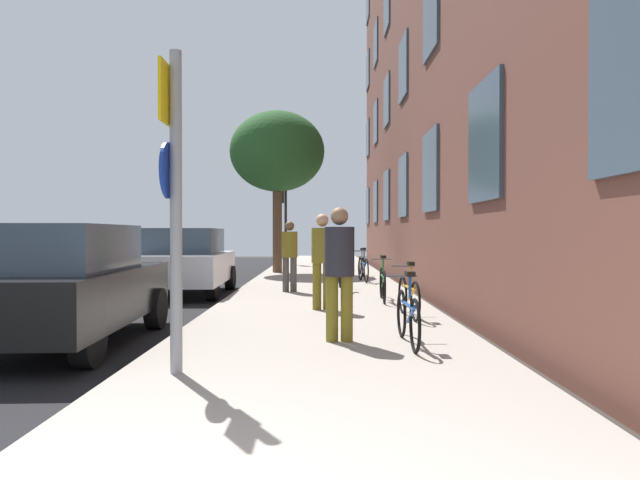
# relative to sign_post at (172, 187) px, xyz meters

# --- Properties ---
(ground_plane) EXTENTS (41.80, 41.80, 0.00)m
(ground_plane) POSITION_rel_sign_post_xyz_m (-1.98, 11.49, -1.97)
(ground_plane) COLOR #332D28
(road_asphalt) EXTENTS (7.00, 38.00, 0.01)m
(road_asphalt) POSITION_rel_sign_post_xyz_m (-4.08, 11.49, -1.97)
(road_asphalt) COLOR black
(road_asphalt) RESTS_ON ground
(sidewalk) EXTENTS (4.20, 38.00, 0.12)m
(sidewalk) POSITION_rel_sign_post_xyz_m (1.52, 11.49, -1.91)
(sidewalk) COLOR #9E9389
(sidewalk) RESTS_ON ground
(sign_post) EXTENTS (0.16, 0.60, 3.21)m
(sign_post) POSITION_rel_sign_post_xyz_m (0.00, 0.00, 0.00)
(sign_post) COLOR gray
(sign_post) RESTS_ON sidewalk
(traffic_light) EXTENTS (0.43, 0.24, 3.61)m
(traffic_light) POSITION_rel_sign_post_xyz_m (-0.20, 20.84, 0.62)
(traffic_light) COLOR black
(traffic_light) RESTS_ON sidewalk
(tree_near) EXTENTS (3.36, 3.36, 5.72)m
(tree_near) POSITION_rel_sign_post_xyz_m (-0.06, 15.07, 2.41)
(tree_near) COLOR brown
(tree_near) RESTS_ON sidewalk
(bicycle_0) EXTENTS (0.42, 1.69, 0.93)m
(bicycle_0) POSITION_rel_sign_post_xyz_m (2.56, 1.48, -1.49)
(bicycle_0) COLOR black
(bicycle_0) RESTS_ON sidewalk
(bicycle_1) EXTENTS (0.42, 1.62, 0.93)m
(bicycle_1) POSITION_rel_sign_post_xyz_m (2.93, 3.88, -1.49)
(bicycle_1) COLOR black
(bicycle_1) RESTS_ON sidewalk
(bicycle_2) EXTENTS (0.42, 1.74, 0.95)m
(bicycle_2) POSITION_rel_sign_post_xyz_m (2.75, 6.28, -1.48)
(bicycle_2) COLOR black
(bicycle_2) RESTS_ON sidewalk
(bicycle_3) EXTENTS (0.42, 1.73, 0.94)m
(bicycle_3) POSITION_rel_sign_post_xyz_m (1.99, 8.68, -1.49)
(bicycle_3) COLOR black
(bicycle_3) RESTS_ON sidewalk
(bicycle_4) EXTENTS (0.42, 1.67, 0.98)m
(bicycle_4) POSITION_rel_sign_post_xyz_m (2.71, 11.08, -1.47)
(bicycle_4) COLOR black
(bicycle_4) RESTS_ON sidewalk
(bicycle_5) EXTENTS (0.42, 1.57, 0.91)m
(bicycle_5) POSITION_rel_sign_post_xyz_m (2.83, 13.48, -1.50)
(bicycle_5) COLOR black
(bicycle_5) RESTS_ON sidewalk
(pedestrian_0) EXTENTS (0.47, 0.47, 1.73)m
(pedestrian_0) POSITION_rel_sign_post_xyz_m (1.71, 1.71, -0.87)
(pedestrian_0) COLOR olive
(pedestrian_0) RESTS_ON sidewalk
(pedestrian_1) EXTENTS (0.54, 0.54, 1.75)m
(pedestrian_1) POSITION_rel_sign_post_xyz_m (1.50, 4.87, -0.85)
(pedestrian_1) COLOR olive
(pedestrian_1) RESTS_ON sidewalk
(pedestrian_2) EXTENTS (0.52, 0.52, 1.68)m
(pedestrian_2) POSITION_rel_sign_post_xyz_m (0.74, 8.13, -0.89)
(pedestrian_2) COLOR #4C4742
(pedestrian_2) RESTS_ON sidewalk
(car_0) EXTENTS (2.04, 4.31, 1.62)m
(car_0) POSITION_rel_sign_post_xyz_m (-1.98, 1.98, -1.13)
(car_0) COLOR black
(car_0) RESTS_ON road_asphalt
(car_1) EXTENTS (2.02, 4.11, 1.62)m
(car_1) POSITION_rel_sign_post_xyz_m (-1.79, 8.44, -1.13)
(car_1) COLOR silver
(car_1) RESTS_ON road_asphalt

